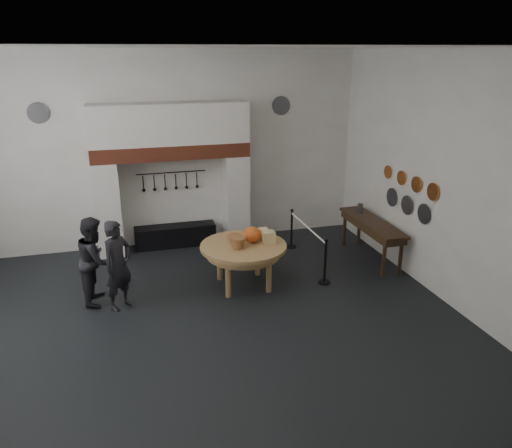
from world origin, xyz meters
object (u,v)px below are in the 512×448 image
object	(u,v)px
barrier_post_near	(325,262)
visitor_near	(118,265)
visitor_far	(95,260)
iron_range	(176,236)
side_table	(372,222)
barrier_post_far	(292,229)
work_table	(243,246)

from	to	relation	value
barrier_post_near	visitor_near	bearing A→B (deg)	178.89
visitor_near	visitor_far	size ratio (longest dim) A/B	1.02
barrier_post_near	iron_range	bearing A→B (deg)	132.56
visitor_far	side_table	xyz separation A→B (m)	(5.83, 0.39, 0.05)
visitor_near	barrier_post_near	bearing A→B (deg)	-43.41
visitor_far	barrier_post_far	world-z (taller)	visitor_far
side_table	barrier_post_near	world-z (taller)	same
visitor_near	barrier_post_far	xyz separation A→B (m)	(3.97, 1.92, -0.38)
iron_range	visitor_near	world-z (taller)	visitor_near
iron_range	work_table	xyz separation A→B (m)	(1.04, -2.53, 0.59)
barrier_post_near	barrier_post_far	bearing A→B (deg)	90.00
side_table	barrier_post_near	xyz separation A→B (m)	(-1.46, -0.87, -0.42)
visitor_near	barrier_post_far	distance (m)	4.43
iron_range	visitor_far	xyz separation A→B (m)	(-1.73, -2.39, 0.57)
side_table	visitor_near	bearing A→B (deg)	-171.75
visitor_far	barrier_post_near	size ratio (longest dim) A/B	1.82
iron_range	visitor_near	xyz separation A→B (m)	(-1.33, -2.79, 0.58)
iron_range	visitor_near	size ratio (longest dim) A/B	1.14
barrier_post_far	iron_range	bearing A→B (deg)	161.73
visitor_near	visitor_far	world-z (taller)	visitor_near
visitor_near	visitor_far	bearing A→B (deg)	92.70
work_table	barrier_post_far	xyz separation A→B (m)	(1.60, 1.66, -0.39)
visitor_near	barrier_post_far	bearing A→B (deg)	-16.45
barrier_post_far	side_table	bearing A→B (deg)	-37.76
barrier_post_far	barrier_post_near	bearing A→B (deg)	-90.00
visitor_far	side_table	world-z (taller)	visitor_far
barrier_post_far	work_table	bearing A→B (deg)	-133.83
iron_range	work_table	distance (m)	2.80
work_table	visitor_far	size ratio (longest dim) A/B	1.03
iron_range	side_table	distance (m)	4.61
side_table	barrier_post_far	world-z (taller)	same
visitor_far	barrier_post_near	xyz separation A→B (m)	(4.37, -0.48, -0.37)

